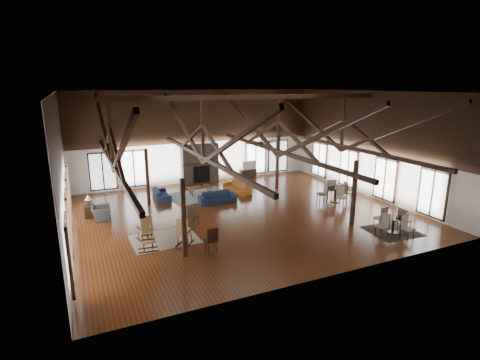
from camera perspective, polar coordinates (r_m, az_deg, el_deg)
name	(u,v)px	position (r m, az deg, el deg)	size (l,w,h in m)	color
floor	(242,213)	(18.99, 0.35, -5.12)	(16.00, 16.00, 0.00)	#552E12
ceiling	(242,92)	(17.90, 0.38, 13.29)	(16.00, 14.00, 0.02)	black
wall_back	(198,137)	(24.66, -6.48, 6.52)	(16.00, 0.02, 6.00)	white
wall_front	(333,192)	(12.36, 14.02, -1.78)	(16.00, 0.02, 6.00)	white
wall_left	(61,170)	(16.62, -25.60, 1.33)	(0.02, 14.00, 6.00)	white
wall_right	(370,145)	(22.69, 19.13, 5.13)	(0.02, 14.00, 6.00)	white
roof_truss	(242,134)	(18.05, 0.37, 7.02)	(15.60, 14.07, 3.14)	black
post_grid	(242,184)	(18.54, 0.35, -0.68)	(8.16, 7.16, 3.05)	black
fireplace	(200,164)	(24.65, -6.13, 2.49)	(2.50, 0.69, 2.60)	#655A4D
ceiling_fan	(261,142)	(17.42, 3.25, 5.74)	(1.60, 1.60, 0.75)	black
sofa_navy_front	(217,198)	(20.62, -3.46, -2.68)	(2.04, 0.80, 0.60)	#16203C
sofa_navy_left	(162,194)	(21.69, -11.85, -2.13)	(0.77, 1.97, 0.58)	#172140
sofa_orange	(237,187)	(22.67, -0.43, -1.06)	(0.81, 2.06, 0.60)	#A96320
coffee_table	(200,187)	(22.17, -6.09, -1.11)	(1.41, 0.89, 0.50)	brown
vase	(201,184)	(22.21, -5.91, -0.69)	(0.17, 0.17, 0.18)	#B2B2B2
armchair	(101,213)	(19.31, -20.42, -4.74)	(0.86, 0.98, 0.64)	#313134
side_table_lamp	(89,209)	(19.74, -22.00, -4.11)	(0.45, 0.45, 1.16)	black
rocking_chair_a	(146,229)	(16.06, -14.18, -7.32)	(0.66, 0.95, 1.12)	olive
rocking_chair_b	(183,233)	(15.40, -8.62, -7.96)	(0.93, 0.97, 1.14)	olive
rocking_chair_c	(150,239)	(15.23, -13.52, -8.70)	(0.84, 0.51, 1.02)	olive
side_chair_a	(192,215)	(17.34, -7.33, -5.32)	(0.54, 0.54, 0.92)	black
side_chair_b	(212,238)	(14.61, -4.31, -8.81)	(0.45, 0.45, 1.04)	black
cafe_table_near	(394,222)	(17.78, 22.36, -5.94)	(1.93, 1.93, 1.00)	black
cafe_table_far	(336,192)	(21.35, 14.36, -1.83)	(2.13, 2.13, 1.09)	black
cup_near	(397,217)	(17.69, 22.80, -5.18)	(0.11, 0.11, 0.09)	#B2B2B2
cup_far	(338,187)	(21.25, 14.68, -1.10)	(0.14, 0.14, 0.11)	#B2B2B2
tv_console	(248,173)	(26.22, 1.23, 1.04)	(1.13, 0.42, 0.57)	black
television	(249,165)	(26.11, 1.31, 2.30)	(1.05, 0.14, 0.60)	#B2B2B2
rug_tan	(165,239)	(16.30, -11.41, -8.82)	(2.70, 2.12, 0.01)	tan
rug_navy	(199,195)	(22.12, -6.32, -2.34)	(3.50, 2.63, 0.01)	#182344
rug_dark	(392,231)	(18.11, 22.16, -7.23)	(2.10, 1.91, 0.01)	black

